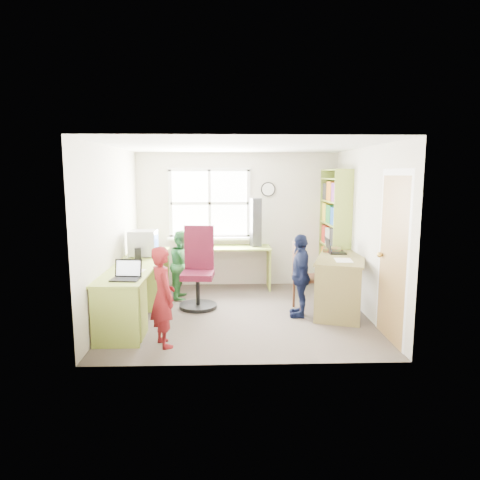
{
  "coord_description": "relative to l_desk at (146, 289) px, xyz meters",
  "views": [
    {
      "loc": [
        -0.2,
        -6.01,
        2.01
      ],
      "look_at": [
        0.0,
        0.25,
        1.05
      ],
      "focal_mm": 32.0,
      "sensor_mm": 36.0,
      "label": 1
    }
  ],
  "objects": [
    {
      "name": "laptop_right",
      "position": [
        2.74,
        0.69,
        0.42
      ],
      "size": [
        0.3,
        0.35,
        0.24
      ],
      "rotation": [
        0.0,
        0.0,
        1.54
      ],
      "color": "black",
      "rests_on": "right_desk"
    },
    {
      "name": "game_box",
      "position": [
        2.76,
        0.82,
        0.39
      ],
      "size": [
        0.34,
        0.34,
        0.05
      ],
      "rotation": [
        0.0,
        0.0,
        -0.27
      ],
      "color": "red",
      "rests_on": "right_desk"
    },
    {
      "name": "cd_tower",
      "position": [
        1.62,
        1.75,
        0.72
      ],
      "size": [
        0.21,
        0.2,
        0.85
      ],
      "rotation": [
        0.0,
        0.0,
        0.31
      ],
      "color": "black",
      "rests_on": "l_desk"
    },
    {
      "name": "wooden_chair",
      "position": [
        2.27,
        0.4,
        0.11
      ],
      "size": [
        0.5,
        0.5,
        1.04
      ],
      "rotation": [
        0.0,
        0.0,
        0.13
      ],
      "color": "#512C1B",
      "rests_on": "ground"
    },
    {
      "name": "speaker_b",
      "position": [
        -0.2,
        1.04,
        0.39
      ],
      "size": [
        0.12,
        0.12,
        0.2
      ],
      "rotation": [
        0.0,
        0.0,
        0.3
      ],
      "color": "black",
      "rests_on": "l_desk"
    },
    {
      "name": "speaker_a",
      "position": [
        -0.21,
        0.55,
        0.39
      ],
      "size": [
        0.11,
        0.11,
        0.19
      ],
      "rotation": [
        0.0,
        0.0,
        0.23
      ],
      "color": "black",
      "rests_on": "l_desk"
    },
    {
      "name": "paper_b",
      "position": [
        2.75,
        0.1,
        0.37
      ],
      "size": [
        0.27,
        0.35,
        0.0
      ],
      "rotation": [
        0.0,
        0.0,
        -0.12
      ],
      "color": "silver",
      "rests_on": "right_desk"
    },
    {
      "name": "l_desk",
      "position": [
        0.0,
        0.0,
        0.0
      ],
      "size": [
        2.38,
        2.95,
        0.75
      ],
      "color": "#A1B749",
      "rests_on": "ground"
    },
    {
      "name": "person_navy",
      "position": [
        2.15,
        0.16,
        0.14
      ],
      "size": [
        0.38,
        0.73,
        1.19
      ],
      "primitive_type": "imported",
      "rotation": [
        0.0,
        0.0,
        -1.7
      ],
      "color": "#12193A",
      "rests_on": "ground"
    },
    {
      "name": "person_red",
      "position": [
        0.36,
        -0.86,
        0.14
      ],
      "size": [
        0.45,
        0.52,
        1.19
      ],
      "primitive_type": "imported",
      "rotation": [
        0.0,
        0.0,
        2.05
      ],
      "color": "maroon",
      "rests_on": "ground"
    },
    {
      "name": "laptop_left",
      "position": [
        -0.11,
        -0.6,
        0.35
      ],
      "size": [
        0.36,
        0.31,
        0.23
      ],
      "rotation": [
        0.0,
        0.0,
        -0.09
      ],
      "color": "black",
      "rests_on": "l_desk"
    },
    {
      "name": "room",
      "position": [
        1.32,
        0.38,
        0.76
      ],
      "size": [
        3.64,
        3.44,
        2.44
      ],
      "color": "#494039",
      "rests_on": "ground"
    },
    {
      "name": "paper_a",
      "position": [
        -0.11,
        -0.22,
        0.3
      ],
      "size": [
        0.27,
        0.36,
        0.0
      ],
      "rotation": [
        0.0,
        0.0,
        -0.14
      ],
      "color": "silver",
      "rests_on": "l_desk"
    },
    {
      "name": "person_green",
      "position": [
        0.39,
        1.13,
        0.1
      ],
      "size": [
        0.43,
        0.55,
        1.12
      ],
      "primitive_type": "imported",
      "rotation": [
        0.0,
        0.0,
        1.56
      ],
      "color": "#327D39",
      "rests_on": "ground"
    },
    {
      "name": "bookshelf",
      "position": [
        2.96,
        1.47,
        0.55
      ],
      "size": [
        0.3,
        1.02,
        2.1
      ],
      "color": "#A1B749",
      "rests_on": "ground"
    },
    {
      "name": "crt_monitor",
      "position": [
        -0.19,
        0.88,
        0.5
      ],
      "size": [
        0.42,
        0.37,
        0.4
      ],
      "rotation": [
        0.0,
        0.0,
        -0.01
      ],
      "color": "#AAA9AD",
      "rests_on": "l_desk"
    },
    {
      "name": "swivel_chair",
      "position": [
        0.68,
        0.66,
        0.08
      ],
      "size": [
        0.61,
        0.61,
        1.23
      ],
      "rotation": [
        0.0,
        0.0,
        -0.07
      ],
      "color": "black",
      "rests_on": "ground"
    },
    {
      "name": "right_desk",
      "position": [
        2.8,
        0.4,
        0.14
      ],
      "size": [
        1.08,
        1.56,
        0.82
      ],
      "rotation": [
        0.0,
        0.0,
        -0.33
      ],
      "color": "olive",
      "rests_on": "ground"
    },
    {
      "name": "potted_plant",
      "position": [
        0.68,
        1.7,
        0.44
      ],
      "size": [
        0.18,
        0.15,
        0.29
      ],
      "primitive_type": "imported",
      "rotation": [
        0.0,
        0.0,
        -0.16
      ],
      "color": "#2F722D",
      "rests_on": "l_desk"
    }
  ]
}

